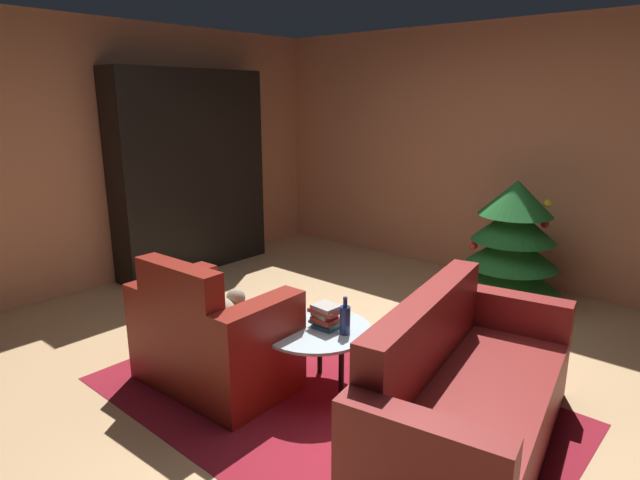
{
  "coord_description": "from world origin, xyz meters",
  "views": [
    {
      "loc": [
        2.13,
        -2.61,
        1.88
      ],
      "look_at": [
        -0.15,
        -0.0,
        0.95
      ],
      "focal_mm": 29.99,
      "sensor_mm": 36.0,
      "label": 1
    }
  ],
  "objects_px": {
    "bottle_on_table": "(345,319)",
    "decorated_tree": "(512,243)",
    "couch_red": "(465,400)",
    "coffee_table": "(316,333)",
    "armchair_red": "(212,340)",
    "book_stack_on_table": "(325,316)",
    "bookshelf_unit": "(200,172)"
  },
  "relations": [
    {
      "from": "decorated_tree",
      "to": "book_stack_on_table",
      "type": "bearing_deg",
      "value": -98.07
    },
    {
      "from": "coffee_table",
      "to": "book_stack_on_table",
      "type": "distance_m",
      "value": 0.13
    },
    {
      "from": "book_stack_on_table",
      "to": "decorated_tree",
      "type": "height_order",
      "value": "decorated_tree"
    },
    {
      "from": "bookshelf_unit",
      "to": "bottle_on_table",
      "type": "height_order",
      "value": "bookshelf_unit"
    },
    {
      "from": "armchair_red",
      "to": "coffee_table",
      "type": "height_order",
      "value": "armchair_red"
    },
    {
      "from": "couch_red",
      "to": "decorated_tree",
      "type": "distance_m",
      "value": 2.36
    },
    {
      "from": "coffee_table",
      "to": "decorated_tree",
      "type": "bearing_deg",
      "value": 81.15
    },
    {
      "from": "bookshelf_unit",
      "to": "couch_red",
      "type": "height_order",
      "value": "bookshelf_unit"
    },
    {
      "from": "book_stack_on_table",
      "to": "couch_red",
      "type": "bearing_deg",
      "value": 0.56
    },
    {
      "from": "couch_red",
      "to": "bottle_on_table",
      "type": "height_order",
      "value": "couch_red"
    },
    {
      "from": "armchair_red",
      "to": "decorated_tree",
      "type": "relative_size",
      "value": 0.9
    },
    {
      "from": "couch_red",
      "to": "book_stack_on_table",
      "type": "bearing_deg",
      "value": -179.44
    },
    {
      "from": "bottle_on_table",
      "to": "decorated_tree",
      "type": "relative_size",
      "value": 0.21
    },
    {
      "from": "armchair_red",
      "to": "bookshelf_unit",
      "type": "bearing_deg",
      "value": 144.04
    },
    {
      "from": "book_stack_on_table",
      "to": "bookshelf_unit",
      "type": "bearing_deg",
      "value": 157.95
    },
    {
      "from": "armchair_red",
      "to": "book_stack_on_table",
      "type": "bearing_deg",
      "value": 38.08
    },
    {
      "from": "bottle_on_table",
      "to": "bookshelf_unit",
      "type": "bearing_deg",
      "value": 159.16
    },
    {
      "from": "couch_red",
      "to": "coffee_table",
      "type": "bearing_deg",
      "value": -177.05
    },
    {
      "from": "couch_red",
      "to": "coffee_table",
      "type": "height_order",
      "value": "couch_red"
    },
    {
      "from": "decorated_tree",
      "to": "couch_red",
      "type": "bearing_deg",
      "value": -73.29
    },
    {
      "from": "coffee_table",
      "to": "bottle_on_table",
      "type": "xyz_separation_m",
      "value": [
        0.19,
        0.05,
        0.14
      ]
    },
    {
      "from": "book_stack_on_table",
      "to": "bottle_on_table",
      "type": "height_order",
      "value": "bottle_on_table"
    },
    {
      "from": "bookshelf_unit",
      "to": "armchair_red",
      "type": "bearing_deg",
      "value": -35.96
    },
    {
      "from": "bottle_on_table",
      "to": "decorated_tree",
      "type": "xyz_separation_m",
      "value": [
        0.16,
        2.24,
        0.06
      ]
    },
    {
      "from": "coffee_table",
      "to": "book_stack_on_table",
      "type": "bearing_deg",
      "value": 48.6
    },
    {
      "from": "coffee_table",
      "to": "decorated_tree",
      "type": "relative_size",
      "value": 0.62
    },
    {
      "from": "couch_red",
      "to": "decorated_tree",
      "type": "xyz_separation_m",
      "value": [
        -0.67,
        2.24,
        0.29
      ]
    },
    {
      "from": "book_stack_on_table",
      "to": "armchair_red",
      "type": "bearing_deg",
      "value": -141.92
    },
    {
      "from": "couch_red",
      "to": "bottle_on_table",
      "type": "relative_size",
      "value": 7.56
    },
    {
      "from": "bottle_on_table",
      "to": "coffee_table",
      "type": "bearing_deg",
      "value": -164.72
    },
    {
      "from": "armchair_red",
      "to": "couch_red",
      "type": "height_order",
      "value": "armchair_red"
    },
    {
      "from": "couch_red",
      "to": "bottle_on_table",
      "type": "distance_m",
      "value": 0.87
    }
  ]
}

